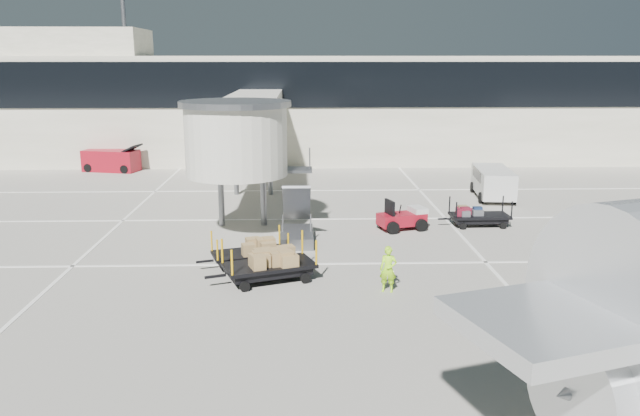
# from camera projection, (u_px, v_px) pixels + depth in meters

# --- Properties ---
(ground) EXTENTS (140.00, 140.00, 0.00)m
(ground) POSITION_uv_depth(u_px,v_px,m) (335.00, 282.00, 22.25)
(ground) COLOR #B0AB9D
(ground) RESTS_ON ground
(lane_markings) EXTENTS (40.00, 30.00, 0.02)m
(lane_markings) POSITION_uv_depth(u_px,v_px,m) (312.00, 217.00, 31.30)
(lane_markings) COLOR white
(lane_markings) RESTS_ON ground
(terminal) EXTENTS (64.00, 12.11, 15.20)m
(terminal) POSITION_uv_depth(u_px,v_px,m) (311.00, 106.00, 50.41)
(terminal) COLOR #EEE8CC
(terminal) RESTS_ON ground
(jet_bridge) EXTENTS (5.70, 20.40, 6.03)m
(jet_bridge) POSITION_uv_depth(u_px,v_px,m) (249.00, 126.00, 33.07)
(jet_bridge) COLOR beige
(jet_bridge) RESTS_ON ground
(baggage_tug) EXTENTS (2.42, 1.94, 1.45)m
(baggage_tug) POSITION_uv_depth(u_px,v_px,m) (403.00, 218.00, 29.04)
(baggage_tug) COLOR maroon
(baggage_tug) RESTS_ON ground
(suitcase_cart) EXTENTS (3.39, 1.43, 1.32)m
(suitcase_cart) POSITION_uv_depth(u_px,v_px,m) (480.00, 216.00, 29.66)
(suitcase_cart) COLOR black
(suitcase_cart) RESTS_ON ground
(box_cart_near) EXTENTS (3.96, 2.58, 1.53)m
(box_cart_near) POSITION_uv_depth(u_px,v_px,m) (269.00, 264.00, 22.19)
(box_cart_near) COLOR black
(box_cart_near) RESTS_ON ground
(box_cart_far) EXTENTS (3.52, 2.18, 1.36)m
(box_cart_far) POSITION_uv_depth(u_px,v_px,m) (249.00, 252.00, 23.82)
(box_cart_far) COLOR black
(box_cart_far) RESTS_ON ground
(ground_worker) EXTENTS (0.66, 0.51, 1.60)m
(ground_worker) POSITION_uv_depth(u_px,v_px,m) (388.00, 269.00, 21.14)
(ground_worker) COLOR #A4F619
(ground_worker) RESTS_ON ground
(minivan) EXTENTS (2.37, 4.63, 1.69)m
(minivan) POSITION_uv_depth(u_px,v_px,m) (493.00, 180.00, 35.68)
(minivan) COLOR silver
(minivan) RESTS_ON ground
(belt_loader) EXTENTS (4.33, 2.46, 1.97)m
(belt_loader) POSITION_uv_depth(u_px,v_px,m) (112.00, 161.00, 44.27)
(belt_loader) COLOR maroon
(belt_loader) RESTS_ON ground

